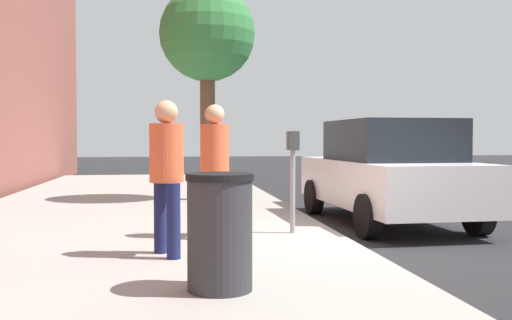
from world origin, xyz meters
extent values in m
plane|color=#232326|center=(0.00, 0.00, 0.00)|extent=(80.00, 80.00, 0.00)
cube|color=gray|center=(0.00, 3.00, 0.07)|extent=(28.00, 6.00, 0.15)
cylinder|color=gray|center=(0.39, 0.64, 0.72)|extent=(0.07, 0.07, 1.15)
cube|color=#383D42|center=(0.29, 0.64, 1.43)|extent=(0.16, 0.11, 0.26)
cube|color=#383D42|center=(0.49, 0.64, 1.43)|extent=(0.16, 0.11, 0.26)
cube|color=#268C33|center=(0.29, 0.58, 1.45)|extent=(0.10, 0.01, 0.10)
cube|color=#268C33|center=(0.49, 0.58, 1.45)|extent=(0.10, 0.01, 0.10)
cylinder|color=#726656|center=(0.42, 1.75, 0.57)|extent=(0.15, 0.15, 0.84)
cylinder|color=#726656|center=(0.04, 1.72, 0.57)|extent=(0.15, 0.15, 0.84)
cylinder|color=#D85933|center=(0.23, 1.73, 1.32)|extent=(0.38, 0.38, 0.66)
sphere|color=tan|center=(0.23, 1.73, 1.78)|extent=(0.26, 0.26, 0.26)
cylinder|color=#191E4C|center=(-0.76, 2.43, 0.56)|extent=(0.15, 0.15, 0.82)
cylinder|color=#191E4C|center=(-1.11, 2.29, 0.56)|extent=(0.15, 0.15, 0.82)
cylinder|color=#D85933|center=(-0.94, 2.36, 1.30)|extent=(0.38, 0.38, 0.65)
sphere|color=tan|center=(-0.94, 2.36, 1.75)|extent=(0.26, 0.26, 0.26)
cube|color=silver|center=(2.06, -1.35, 0.71)|extent=(4.45, 1.97, 0.76)
cube|color=black|center=(1.86, -1.36, 1.43)|extent=(2.25, 1.76, 0.68)
cylinder|color=black|center=(3.46, -0.43, 0.33)|extent=(0.67, 0.24, 0.66)
cylinder|color=black|center=(3.51, -2.18, 0.33)|extent=(0.67, 0.24, 0.66)
cylinder|color=black|center=(0.60, -0.52, 0.33)|extent=(0.67, 0.24, 0.66)
cylinder|color=black|center=(0.66, -2.27, 0.33)|extent=(0.67, 0.24, 0.66)
cylinder|color=brown|center=(4.98, 1.52, 1.62)|extent=(0.32, 0.32, 2.93)
sphere|color=#30763A|center=(4.98, 1.52, 3.69)|extent=(2.04, 2.04, 2.04)
cylinder|color=#2D2D33|center=(-2.49, 1.90, 0.62)|extent=(0.56, 0.56, 0.95)
cylinder|color=black|center=(-2.49, 1.90, 1.13)|extent=(0.59, 0.59, 0.06)
camera|label=1|loc=(-7.44, 2.33, 1.46)|focal=40.72mm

